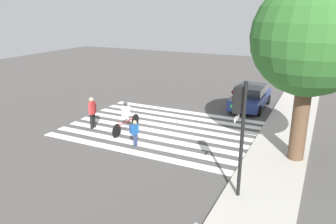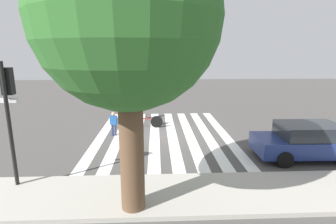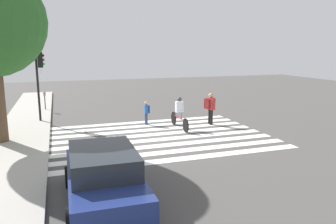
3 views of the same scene
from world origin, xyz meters
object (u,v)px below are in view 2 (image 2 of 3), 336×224
Objects in this scene: street_tree at (128,19)px; pedestrian_adult_tall_backpack at (138,105)px; cyclist_mid_street at (141,114)px; pedestrian_adult_yellow_jacket at (114,122)px; car_parked_dark_suv at (308,141)px; traffic_light at (9,101)px.

street_tree is 4.31× the size of pedestrian_adult_tall_backpack.
street_tree is 9.44m from cyclist_mid_street.
pedestrian_adult_tall_backpack is at bearing -99.61° from pedestrian_adult_yellow_jacket.
car_parked_dark_suv is at bearing -61.64° from pedestrian_adult_tall_backpack.
street_tree reaches higher than car_parked_dark_suv.
traffic_light reaches higher than cyclist_mid_street.
street_tree is at bearing 91.69° from cyclist_mid_street.
traffic_light is 3.21× the size of pedestrian_adult_yellow_jacket.
car_parked_dark_suv is (-10.94, -1.90, -2.13)m from traffic_light.
car_parked_dark_suv is (-7.57, 6.82, -0.26)m from pedestrian_adult_tall_backpack.
traffic_light reaches higher than pedestrian_adult_tall_backpack.
street_tree is at bearing 27.69° from car_parked_dark_suv.
pedestrian_adult_tall_backpack is 3.48m from pedestrian_adult_yellow_jacket.
pedestrian_adult_tall_backpack is 1.35× the size of pedestrian_adult_yellow_jacket.
traffic_light is at bearing 75.44° from pedestrian_adult_yellow_jacket.
car_parked_dark_suv is (-8.64, 3.52, 0.01)m from pedestrian_adult_yellow_jacket.
pedestrian_adult_tall_backpack is at bearing -40.89° from car_parked_dark_suv.
street_tree reaches higher than cyclist_mid_street.
pedestrian_adult_tall_backpack is 1.95m from cyclist_mid_street.
cyclist_mid_street is (-3.71, -6.81, -2.02)m from traffic_light.
pedestrian_adult_tall_backpack is (-3.38, -8.73, -1.88)m from traffic_light.
pedestrian_adult_yellow_jacket is 0.51× the size of cyclist_mid_street.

